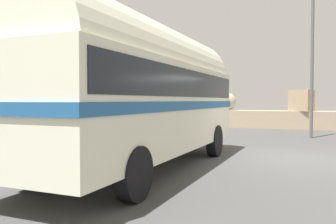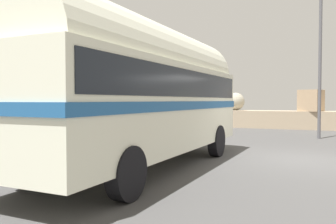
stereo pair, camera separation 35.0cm
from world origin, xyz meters
name	(u,v)px [view 1 (the left image)]	position (x,y,z in m)	size (l,w,h in m)	color
ground	(295,159)	(0.00, 0.00, 0.01)	(32.00, 26.00, 0.02)	#474645
breakwater	(300,117)	(0.16, 11.79, 0.73)	(31.36, 2.13, 2.38)	tan
vintage_coach	(145,88)	(-3.54, -2.92, 2.05)	(2.75, 8.67, 3.70)	black
lamp_post	(315,53)	(0.73, 6.24, 3.89)	(1.15, 0.46, 6.96)	#5B5B60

